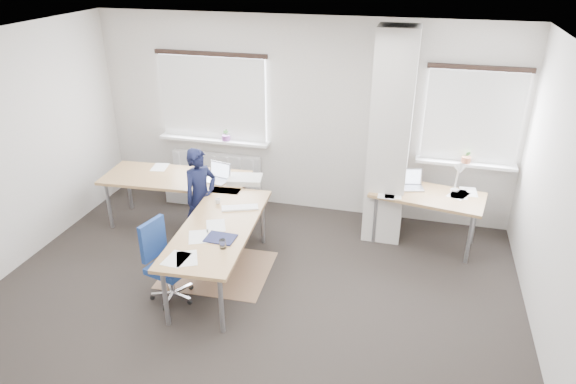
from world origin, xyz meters
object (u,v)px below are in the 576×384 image
(desk_side, at_px, (428,197))
(person, at_px, (201,197))
(desk_main, at_px, (200,201))
(task_chair, at_px, (169,278))

(desk_side, distance_m, person, 2.94)
(desk_side, relative_size, person, 1.13)
(person, bearing_deg, desk_side, -45.69)
(desk_main, distance_m, desk_side, 2.93)
(desk_side, xyz_separation_m, task_chair, (-2.73, -1.95, -0.42))
(desk_main, xyz_separation_m, task_chair, (0.06, -1.07, -0.43))
(task_chair, bearing_deg, desk_side, 49.89)
(person, bearing_deg, desk_main, -130.91)
(desk_side, bearing_deg, desk_main, -152.49)
(desk_main, bearing_deg, person, 104.93)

